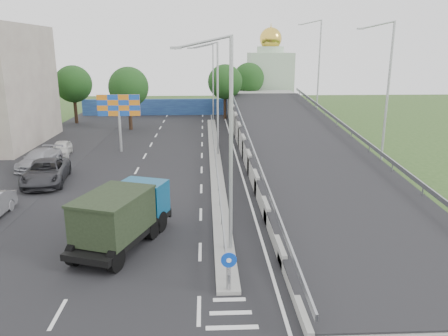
{
  "coord_description": "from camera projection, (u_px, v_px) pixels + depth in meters",
  "views": [
    {
      "loc": [
        -0.89,
        -13.61,
        9.68
      ],
      "look_at": [
        0.32,
        13.6,
        2.2
      ],
      "focal_mm": 35.0,
      "sensor_mm": 36.0,
      "label": 1
    }
  ],
  "objects": [
    {
      "name": "blue_wall",
      "position": [
        184.0,
        107.0,
        65.32
      ],
      "size": [
        30.0,
        0.5,
        2.4
      ],
      "primitive_type": "cube",
      "color": "navy",
      "rests_on": "ground"
    },
    {
      "name": "dump_truck",
      "position": [
        123.0,
        214.0,
        21.89
      ],
      "size": [
        4.52,
        7.12,
        2.95
      ],
      "rotation": [
        0.0,
        0.0,
        -0.34
      ],
      "color": "black",
      "rests_on": "ground"
    },
    {
      "name": "church",
      "position": [
        270.0,
        76.0,
        72.54
      ],
      "size": [
        7.0,
        7.0,
        13.8
      ],
      "color": "#B2CCAD",
      "rests_on": "ground"
    },
    {
      "name": "median",
      "position": [
        215.0,
        160.0,
        38.81
      ],
      "size": [
        1.0,
        44.0,
        0.2
      ],
      "primitive_type": "cube",
      "color": "gray",
      "rests_on": "ground"
    },
    {
      "name": "sign_bollard",
      "position": [
        229.0,
        271.0,
        17.53
      ],
      "size": [
        0.64,
        0.23,
        1.67
      ],
      "color": "black",
      "rests_on": "median"
    },
    {
      "name": "tree_ramp_far",
      "position": [
        249.0,
        78.0,
        67.58
      ],
      "size": [
        4.8,
        4.8,
        7.6
      ],
      "color": "black",
      "rests_on": "ground"
    },
    {
      "name": "ground",
      "position": [
        232.0,
        327.0,
        15.71
      ],
      "size": [
        160.0,
        160.0,
        0.0
      ],
      "primitive_type": "plane",
      "color": "#2D4C1E",
      "rests_on": "ground"
    },
    {
      "name": "road_surface",
      "position": [
        179.0,
        174.0,
        34.85
      ],
      "size": [
        26.0,
        90.0,
        0.04
      ],
      "primitive_type": "cube",
      "color": "black",
      "rests_on": "ground"
    },
    {
      "name": "overpass_ramp",
      "position": [
        300.0,
        141.0,
        38.69
      ],
      "size": [
        10.0,
        50.0,
        3.5
      ],
      "color": "gray",
      "rests_on": "ground"
    },
    {
      "name": "lamp_post_far",
      "position": [
        212.0,
        78.0,
        58.49
      ],
      "size": [
        2.74,
        0.18,
        10.08
      ],
      "color": "#B2B5B7",
      "rests_on": "median"
    },
    {
      "name": "tree_left_far",
      "position": [
        73.0,
        84.0,
        56.92
      ],
      "size": [
        4.8,
        4.8,
        7.6
      ],
      "color": "black",
      "rests_on": "ground"
    },
    {
      "name": "tree_median_far",
      "position": [
        225.0,
        82.0,
        60.67
      ],
      "size": [
        4.8,
        4.8,
        7.6
      ],
      "color": "black",
      "rests_on": "ground"
    },
    {
      "name": "tree_left_mid",
      "position": [
        129.0,
        87.0,
        52.45
      ],
      "size": [
        4.8,
        4.8,
        7.6
      ],
      "color": "black",
      "rests_on": "ground"
    },
    {
      "name": "billboard",
      "position": [
        119.0,
        109.0,
        41.19
      ],
      "size": [
        4.0,
        0.24,
        5.5
      ],
      "color": "#B2B5B7",
      "rests_on": "ground"
    },
    {
      "name": "parked_car_e",
      "position": [
        61.0,
        149.0,
        40.48
      ],
      "size": [
        2.21,
        4.24,
        1.38
      ],
      "primitive_type": "imported",
      "rotation": [
        0.0,
        0.0,
        0.15
      ],
      "color": "silver",
      "rests_on": "ground"
    },
    {
      "name": "parked_car_d",
      "position": [
        39.0,
        159.0,
        36.38
      ],
      "size": [
        2.93,
        5.5,
        1.52
      ],
      "primitive_type": "imported",
      "rotation": [
        0.0,
        0.0,
        -0.16
      ],
      "color": "#9E9EA7",
      "rests_on": "ground"
    },
    {
      "name": "parking_strip",
      "position": [
        13.0,
        176.0,
        34.29
      ],
      "size": [
        8.0,
        90.0,
        0.05
      ],
      "primitive_type": "cube",
      "color": "black",
      "rests_on": "ground"
    },
    {
      "name": "lamp_post_mid",
      "position": [
        216.0,
        93.0,
        39.23
      ],
      "size": [
        2.74,
        0.18,
        10.08
      ],
      "color": "#B2B5B7",
      "rests_on": "median"
    },
    {
      "name": "lamp_post_near",
      "position": [
        227.0,
        136.0,
        19.96
      ],
      "size": [
        2.74,
        0.18,
        10.08
      ],
      "color": "#B2B5B7",
      "rests_on": "median"
    },
    {
      "name": "parked_car_c",
      "position": [
        46.0,
        172.0,
        32.24
      ],
      "size": [
        3.67,
        6.46,
        1.7
      ],
      "primitive_type": "imported",
      "rotation": [
        0.0,
        0.0,
        0.14
      ],
      "color": "#2D2D31",
      "rests_on": "ground"
    },
    {
      "name": "median_guardrail",
      "position": [
        215.0,
        153.0,
        38.63
      ],
      "size": [
        0.09,
        44.0,
        0.71
      ],
      "color": "gray",
      "rests_on": "median"
    }
  ]
}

